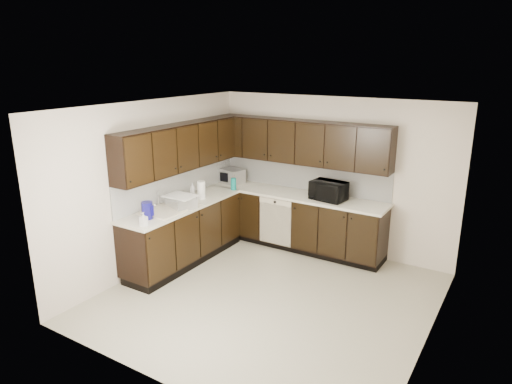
{
  "coord_description": "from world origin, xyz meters",
  "views": [
    {
      "loc": [
        2.72,
        -4.71,
        3.05
      ],
      "look_at": [
        -0.57,
        0.6,
        1.22
      ],
      "focal_mm": 32.0,
      "sensor_mm": 36.0,
      "label": 1
    }
  ],
  "objects_px": {
    "toaster_oven": "(232,176)",
    "storage_bin": "(181,201)",
    "sink": "(170,213)",
    "blue_pitcher": "(147,210)",
    "microwave": "(328,191)"
  },
  "relations": [
    {
      "from": "toaster_oven",
      "to": "storage_bin",
      "type": "distance_m",
      "value": 1.55
    },
    {
      "from": "sink",
      "to": "blue_pitcher",
      "type": "xyz_separation_m",
      "value": [
        0.01,
        -0.45,
        0.18
      ]
    },
    {
      "from": "microwave",
      "to": "storage_bin",
      "type": "bearing_deg",
      "value": -132.61
    },
    {
      "from": "microwave",
      "to": "storage_bin",
      "type": "xyz_separation_m",
      "value": [
        -1.71,
        -1.48,
        -0.06
      ]
    },
    {
      "from": "toaster_oven",
      "to": "sink",
      "type": "bearing_deg",
      "value": -70.43
    },
    {
      "from": "sink",
      "to": "microwave",
      "type": "relative_size",
      "value": 1.55
    },
    {
      "from": "microwave",
      "to": "blue_pitcher",
      "type": "relative_size",
      "value": 2.23
    },
    {
      "from": "sink",
      "to": "blue_pitcher",
      "type": "relative_size",
      "value": 3.45
    },
    {
      "from": "sink",
      "to": "toaster_oven",
      "type": "bearing_deg",
      "value": 92.29
    },
    {
      "from": "microwave",
      "to": "blue_pitcher",
      "type": "bearing_deg",
      "value": -123.37
    },
    {
      "from": "toaster_oven",
      "to": "blue_pitcher",
      "type": "xyz_separation_m",
      "value": [
        0.08,
        -2.17,
        -0.0
      ]
    },
    {
      "from": "sink",
      "to": "toaster_oven",
      "type": "relative_size",
      "value": 2.09
    },
    {
      "from": "toaster_oven",
      "to": "storage_bin",
      "type": "xyz_separation_m",
      "value": [
        0.14,
        -1.54,
        -0.04
      ]
    },
    {
      "from": "storage_bin",
      "to": "blue_pitcher",
      "type": "distance_m",
      "value": 0.64
    },
    {
      "from": "sink",
      "to": "toaster_oven",
      "type": "distance_m",
      "value": 1.73
    }
  ]
}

